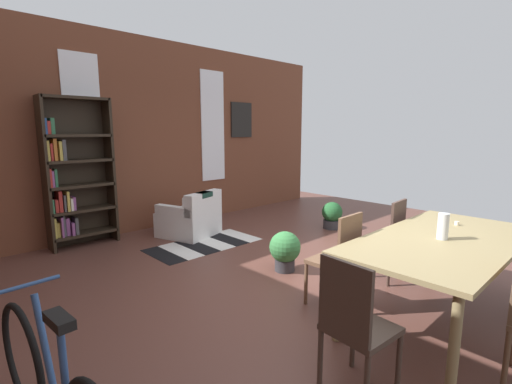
# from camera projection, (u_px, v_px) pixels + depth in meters

# --- Properties ---
(ground_plane) EXTENTS (9.64, 9.64, 0.00)m
(ground_plane) POSITION_uv_depth(u_px,v_px,m) (329.00, 289.00, 4.01)
(ground_plane) COLOR brown
(back_wall_brick) EXTENTS (7.98, 0.12, 3.28)m
(back_wall_brick) POSITION_uv_depth(u_px,v_px,m) (155.00, 135.00, 6.42)
(back_wall_brick) COLOR brown
(back_wall_brick) RESTS_ON ground
(window_pane_0) EXTENTS (0.55, 0.02, 2.13)m
(window_pane_0) POSITION_uv_depth(u_px,v_px,m) (84.00, 125.00, 5.51)
(window_pane_0) COLOR white
(window_pane_1) EXTENTS (0.55, 0.02, 2.13)m
(window_pane_1) POSITION_uv_depth(u_px,v_px,m) (213.00, 126.00, 7.18)
(window_pane_1) COLOR white
(dining_table) EXTENTS (2.19, 1.09, 0.77)m
(dining_table) POSITION_uv_depth(u_px,v_px,m) (443.00, 246.00, 3.27)
(dining_table) COLOR #948156
(dining_table) RESTS_ON ground
(vase_on_table) EXTENTS (0.09, 0.09, 0.23)m
(vase_on_table) POSITION_uv_depth(u_px,v_px,m) (443.00, 226.00, 3.21)
(vase_on_table) COLOR silver
(vase_on_table) RESTS_ON dining_table
(tealight_candle_0) EXTENTS (0.04, 0.04, 0.04)m
(tealight_candle_0) POSITION_uv_depth(u_px,v_px,m) (457.00, 223.00, 3.70)
(tealight_candle_0) COLOR silver
(tealight_candle_0) RESTS_ON dining_table
(dining_chair_head_left) EXTENTS (0.43, 0.43, 0.95)m
(dining_chair_head_left) POSITION_uv_depth(u_px,v_px,m) (354.00, 323.00, 2.31)
(dining_chair_head_left) COLOR #48382F
(dining_chair_head_left) RESTS_ON ground
(dining_chair_far_right) EXTENTS (0.43, 0.43, 0.95)m
(dining_chair_far_right) POSITION_uv_depth(u_px,v_px,m) (387.00, 237.00, 4.19)
(dining_chair_far_right) COLOR #46332C
(dining_chair_far_right) RESTS_ON ground
(dining_chair_far_left) EXTENTS (0.41, 0.41, 0.95)m
(dining_chair_far_left) POSITION_uv_depth(u_px,v_px,m) (339.00, 257.00, 3.52)
(dining_chair_far_left) COLOR brown
(dining_chair_far_left) RESTS_ON ground
(bookshelf_tall) EXTENTS (0.95, 0.32, 2.20)m
(bookshelf_tall) POSITION_uv_depth(u_px,v_px,m) (74.00, 176.00, 5.33)
(bookshelf_tall) COLOR #2D2319
(bookshelf_tall) RESTS_ON ground
(armchair_white) EXTENTS (1.01, 1.01, 0.75)m
(armchair_white) POSITION_uv_depth(u_px,v_px,m) (191.00, 219.00, 6.01)
(armchair_white) COLOR white
(armchair_white) RESTS_ON ground
(potted_plant_by_shelf) EXTENTS (0.36, 0.36, 0.48)m
(potted_plant_by_shelf) POSITION_uv_depth(u_px,v_px,m) (332.00, 215.00, 6.44)
(potted_plant_by_shelf) COLOR #333338
(potted_plant_by_shelf) RESTS_ON ground
(potted_plant_corner) EXTENTS (0.39, 0.39, 0.50)m
(potted_plant_corner) POSITION_uv_depth(u_px,v_px,m) (285.00, 249.00, 4.48)
(potted_plant_corner) COLOR #333338
(potted_plant_corner) RESTS_ON ground
(striped_rug) EXTENTS (1.69, 0.83, 0.01)m
(striped_rug) POSITION_uv_depth(u_px,v_px,m) (204.00, 244.00, 5.55)
(striped_rug) COLOR black
(striped_rug) RESTS_ON ground
(framed_picture) EXTENTS (0.56, 0.03, 0.72)m
(framed_picture) POSITION_uv_depth(u_px,v_px,m) (241.00, 120.00, 7.66)
(framed_picture) COLOR black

